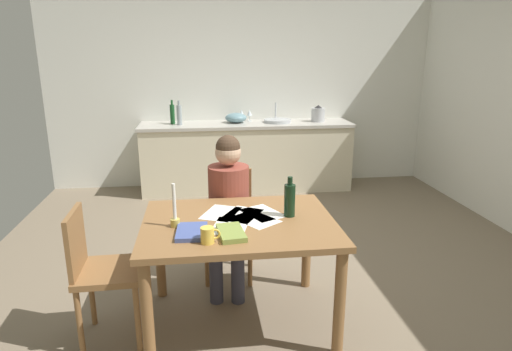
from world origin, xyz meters
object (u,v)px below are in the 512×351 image
(bottle_vinegar, at_px, (179,115))
(book_magazine, at_px, (192,232))
(wine_bottle_on_table, at_px, (290,200))
(book_cookery, at_px, (231,233))
(sink_unit, at_px, (277,121))
(wine_glass_near_sink, at_px, (249,113))
(coffee_mug, at_px, (208,235))
(chair_at_table, at_px, (230,218))
(stovetop_kettle, at_px, (318,114))
(candlestick, at_px, (175,215))
(mixing_bowl, at_px, (236,118))
(chair_side_empty, at_px, (100,268))
(bottle_oil, at_px, (172,114))
(wine_glass_by_kettle, at_px, (242,113))
(dining_table, at_px, (239,236))
(person_seated, at_px, (228,202))

(bottle_vinegar, bearing_deg, book_magazine, -86.53)
(book_magazine, distance_m, wine_bottle_on_table, 0.69)
(book_cookery, height_order, wine_bottle_on_table, wine_bottle_on_table)
(sink_unit, bearing_deg, wine_glass_near_sink, 157.67)
(wine_glass_near_sink, bearing_deg, coffee_mug, -100.25)
(book_magazine, bearing_deg, chair_at_table, 74.50)
(sink_unit, height_order, stovetop_kettle, sink_unit)
(candlestick, bearing_deg, sink_unit, 68.90)
(wine_bottle_on_table, bearing_deg, coffee_mug, -146.63)
(mixing_bowl, distance_m, stovetop_kettle, 1.09)
(coffee_mug, distance_m, wine_bottle_on_table, 0.66)
(chair_at_table, distance_m, sink_unit, 2.49)
(coffee_mug, bearing_deg, book_magazine, 124.01)
(chair_side_empty, bearing_deg, book_magazine, -9.71)
(bottle_oil, bearing_deg, wine_glass_by_kettle, 5.99)
(chair_side_empty, distance_m, book_magazine, 0.65)
(coffee_mug, relative_size, wine_glass_by_kettle, 0.75)
(sink_unit, xyz_separation_m, mixing_bowl, (-0.55, 0.05, 0.04))
(book_magazine, relative_size, bottle_oil, 0.84)
(stovetop_kettle, bearing_deg, chair_side_empty, -125.49)
(wine_bottle_on_table, xyz_separation_m, bottle_vinegar, (-0.84, 2.94, 0.17))
(wine_bottle_on_table, bearing_deg, book_cookery, -146.55)
(chair_side_empty, bearing_deg, bottle_oil, 84.57)
(book_cookery, height_order, wine_glass_by_kettle, wine_glass_by_kettle)
(book_cookery, bearing_deg, chair_at_table, 80.22)
(dining_table, bearing_deg, candlestick, -174.47)
(person_seated, bearing_deg, bottle_oil, 102.37)
(bottle_vinegar, distance_m, mixing_bowl, 0.74)
(wine_bottle_on_table, bearing_deg, stovetop_kettle, 71.73)
(sink_unit, height_order, bottle_oil, bottle_oil)
(coffee_mug, height_order, candlestick, candlestick)
(book_cookery, distance_m, bottle_oil, 3.36)
(wine_bottle_on_table, bearing_deg, person_seated, 125.82)
(book_cookery, xyz_separation_m, bottle_oil, (-0.52, 3.31, 0.27))
(wine_glass_by_kettle, bearing_deg, chair_side_empty, -110.32)
(candlestick, xyz_separation_m, wine_glass_by_kettle, (0.73, 3.22, 0.18))
(chair_at_table, height_order, bottle_oil, bottle_oil)
(dining_table, xyz_separation_m, chair_at_table, (-0.02, 0.72, -0.15))
(person_seated, distance_m, wine_glass_near_sink, 2.67)
(chair_side_empty, xyz_separation_m, book_magazine, (0.58, -0.10, 0.26))
(coffee_mug, height_order, book_magazine, coffee_mug)
(wine_glass_near_sink, bearing_deg, bottle_vinegar, -167.96)
(sink_unit, relative_size, stovetop_kettle, 1.64)
(dining_table, bearing_deg, stovetop_kettle, 66.36)
(person_seated, height_order, chair_side_empty, person_seated)
(wine_bottle_on_table, height_order, wine_glass_by_kettle, wine_glass_by_kettle)
(bottle_vinegar, relative_size, stovetop_kettle, 1.40)
(wine_bottle_on_table, relative_size, mixing_bowl, 0.97)
(chair_at_table, distance_m, wine_bottle_on_table, 0.84)
(wine_glass_near_sink, bearing_deg, book_magazine, -102.24)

